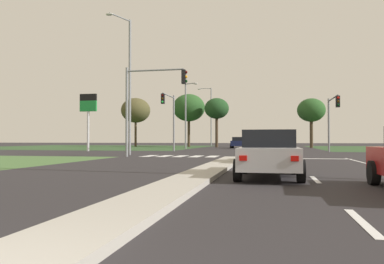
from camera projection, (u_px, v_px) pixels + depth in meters
ground_plane at (244, 154)px, 31.61m from camera, size 200.00×200.00×0.00m
grass_verge_far_left at (92, 147)px, 60.74m from camera, size 35.00×35.00×0.01m
median_island_near at (204, 173)px, 13.01m from camera, size 1.20×22.00×0.14m
median_island_far at (256, 147)px, 56.09m from camera, size 1.20×36.00×0.14m
lane_dash_near at (362, 222)px, 5.52m from camera, size 0.14×2.00×0.01m
lane_dash_second at (315, 180)px, 11.39m from camera, size 0.14×2.00×0.01m
lane_dash_third at (300, 166)px, 17.27m from camera, size 0.14×2.00×0.01m
lane_dash_fourth at (293, 159)px, 23.14m from camera, size 0.14×2.00×0.01m
lane_dash_fifth at (288, 155)px, 29.02m from camera, size 0.14×2.00×0.01m
stop_bar_near at (297, 159)px, 23.99m from camera, size 6.40×0.50×0.01m
crosswalk_bar_near at (149, 156)px, 27.81m from camera, size 0.70×2.80×0.01m
crosswalk_bar_second at (165, 156)px, 27.58m from camera, size 0.70×2.80×0.01m
crosswalk_bar_third at (180, 156)px, 27.35m from camera, size 0.70×2.80×0.01m
crosswalk_bar_fourth at (196, 156)px, 27.11m from camera, size 0.70×2.80×0.01m
crosswalk_bar_fifth at (212, 156)px, 26.88m from camera, size 0.70×2.80×0.01m
car_silver_near at (269, 153)px, 11.99m from camera, size 1.95×4.20×1.48m
car_beige_second at (272, 148)px, 18.52m from camera, size 2.08×4.35×1.53m
car_navy_third at (238, 142)px, 53.50m from camera, size 1.99×4.49×1.54m
traffic_signal_far_right at (332, 113)px, 34.53m from camera, size 0.32×5.51×5.09m
traffic_signal_far_left at (170, 112)px, 38.14m from camera, size 0.32×4.46×5.75m
traffic_signal_near_left at (147, 95)px, 26.46m from camera, size 4.41×0.32×6.20m
street_lamp_second at (128, 79)px, 29.80m from camera, size 1.15×2.40×10.54m
street_lamp_third at (187, 112)px, 49.36m from camera, size 1.84×1.03×8.43m
street_lamp_fourth at (210, 114)px, 70.54m from camera, size 2.54×0.62×10.66m
pedestrian_at_median at (253, 140)px, 45.07m from camera, size 0.34×0.34×1.66m
fuel_price_totem at (88, 109)px, 39.48m from camera, size 1.80×0.24×5.88m
treeline_near at (136, 111)px, 65.00m from camera, size 4.91×4.91×8.21m
treeline_second at (189, 108)px, 62.24m from camera, size 5.21×5.21×8.55m
treeline_third at (217, 109)px, 59.02m from camera, size 3.74×3.74×7.55m
treeline_fourth at (311, 110)px, 55.50m from camera, size 3.99×3.99×7.14m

